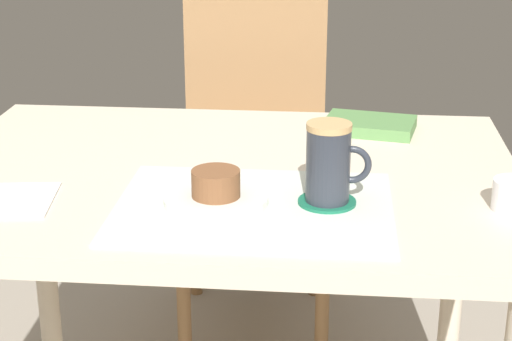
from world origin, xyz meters
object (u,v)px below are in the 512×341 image
object	(u,v)px
pastry	(216,183)
wooden_chair	(255,146)
dining_table	(225,212)
small_book	(370,125)
pastry_plate	(216,199)
coffee_mug	(330,162)

from	to	relation	value
pastry	wooden_chair	bearing A→B (deg)	91.52
dining_table	small_book	size ratio (longest dim) A/B	5.89
dining_table	pastry_plate	size ratio (longest dim) A/B	6.24
small_book	wooden_chair	bearing A→B (deg)	131.79
wooden_chair	pastry_plate	distance (m)	0.93
dining_table	coffee_mug	bearing A→B (deg)	-38.75
pastry_plate	coffee_mug	xyz separation A→B (m)	(0.18, 0.02, 0.06)
pastry	coffee_mug	world-z (taller)	coffee_mug
wooden_chair	coffee_mug	world-z (taller)	wooden_chair
wooden_chair	pastry_plate	world-z (taller)	wooden_chair
dining_table	wooden_chair	distance (m)	0.75
dining_table	coffee_mug	size ratio (longest dim) A/B	8.16
wooden_chair	pastry_plate	xyz separation A→B (m)	(0.02, -0.90, 0.21)
dining_table	coffee_mug	distance (m)	0.29
coffee_mug	small_book	xyz separation A→B (m)	(0.08, 0.41, -0.06)
wooden_chair	pastry	size ratio (longest dim) A/B	11.36
pastry	pastry_plate	bearing A→B (deg)	0.00
wooden_chair	pastry	distance (m)	0.93
dining_table	pastry_plate	xyz separation A→B (m)	(0.01, -0.17, 0.09)
pastry	coffee_mug	xyz separation A→B (m)	(0.18, 0.02, 0.04)
pastry_plate	small_book	world-z (taller)	small_book
small_book	pastry	bearing A→B (deg)	-110.20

